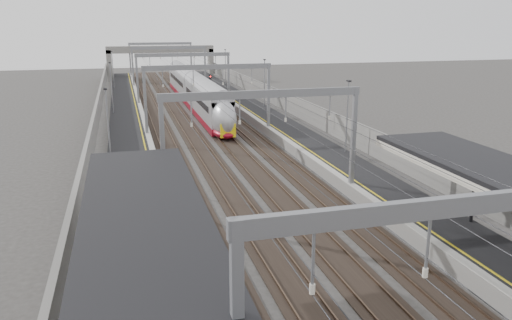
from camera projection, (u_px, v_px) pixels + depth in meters
platform_left at (129, 133)px, 52.13m from camera, size 4.00×120.00×1.00m
platform_right at (275, 125)px, 56.15m from camera, size 4.00×120.00×1.00m
tracks at (205, 133)px, 54.26m from camera, size 11.40×140.00×0.20m
overhead_line at (194, 71)px, 58.79m from camera, size 13.00×140.00×6.60m
canopy_left at (157, 309)px, 11.82m from camera, size 4.40×30.00×4.24m
overbridge at (161, 54)px, 104.03m from camera, size 22.00×2.20×6.90m
wall_left at (96, 124)px, 51.03m from camera, size 0.30×120.00×3.20m
wall_right at (302, 114)px, 56.66m from camera, size 0.30×120.00×3.20m
train at (196, 95)px, 69.17m from camera, size 2.51×45.66×3.97m
signal_green at (143, 85)px, 76.08m from camera, size 0.32×0.32×3.48m
signal_red_near at (202, 86)px, 74.30m from camera, size 0.32×0.32×3.48m
signal_red_far at (210, 82)px, 79.86m from camera, size 0.32×0.32×3.48m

